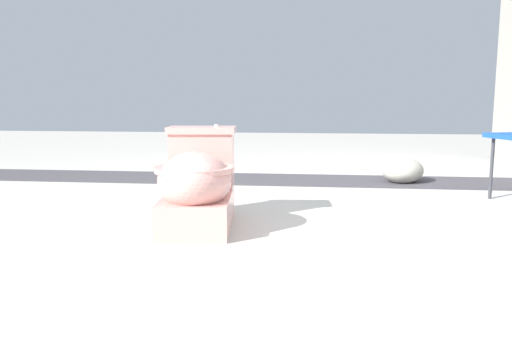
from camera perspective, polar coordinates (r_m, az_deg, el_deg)
name	(u,v)px	position (r m, az deg, el deg)	size (l,w,h in m)	color
ground_plane	(232,222)	(2.70, -2.80, -5.86)	(14.00, 14.00, 0.00)	#B7B2A8
gravel_strip	(321,180)	(4.04, 7.44, -1.12)	(0.56, 8.00, 0.01)	#423F44
toilet	(197,185)	(2.55, -6.70, -1.67)	(0.66, 0.44, 0.52)	#E09E93
boulder_near	(403,171)	(4.05, 16.43, -0.02)	(0.36, 0.29, 0.20)	#ADA899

